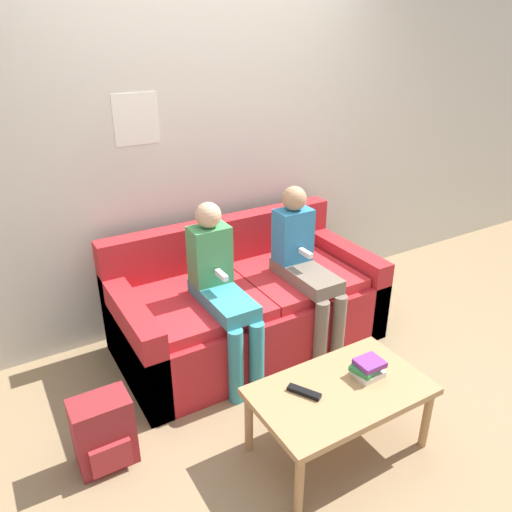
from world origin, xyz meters
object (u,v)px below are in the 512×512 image
coffee_table (340,395)px  backpack (104,433)px  tv_remote (304,392)px  couch (246,306)px  person_left (221,287)px  person_right (305,263)px

coffee_table → backpack: size_ratio=2.29×
tv_remote → backpack: (-0.88, 0.46, -0.21)m
couch → coffee_table: couch is taller
couch → coffee_table: bearing=-93.9°
tv_remote → backpack: tv_remote is taller
coffee_table → person_left: size_ratio=0.81×
couch → backpack: 1.28m
person_right → tv_remote: bearing=-125.3°
coffee_table → person_left: person_left is taller
couch → backpack: size_ratio=4.51×
couch → tv_remote: size_ratio=10.44×
tv_remote → couch: bearing=46.0°
person_left → backpack: 1.02m
person_left → person_right: same height
person_right → person_left: bearing=-179.9°
backpack → tv_remote: bearing=-27.5°
couch → person_right: (0.33, -0.21, 0.33)m
person_left → person_right: size_ratio=1.00×
backpack → couch: bearing=26.6°
coffee_table → backpack: bearing=154.0°
person_right → backpack: 1.57m
person_left → tv_remote: person_left is taller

